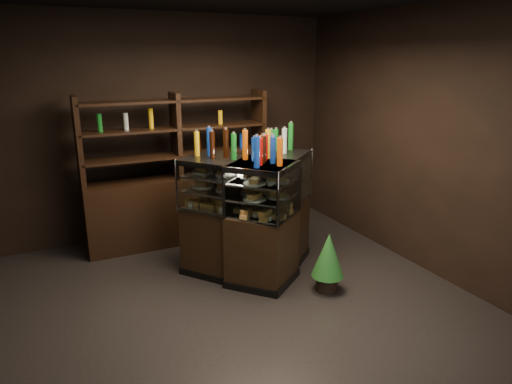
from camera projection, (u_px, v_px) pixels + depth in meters
ground at (229, 315)px, 4.47m from camera, size 5.00×5.00×0.00m
room_shell at (225, 116)px, 3.92m from camera, size 5.02×5.02×3.01m
display_case at (255, 235)px, 5.23m from camera, size 1.68×1.38×1.37m
food_display at (255, 187)px, 5.07m from camera, size 1.30×1.01×0.43m
bottles_top at (255, 146)px, 4.94m from camera, size 1.12×0.87×0.30m
potted_conifer at (328, 254)px, 4.83m from camera, size 0.35×0.35×0.74m
back_shelving at (179, 198)px, 6.13m from camera, size 2.43×0.42×2.00m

